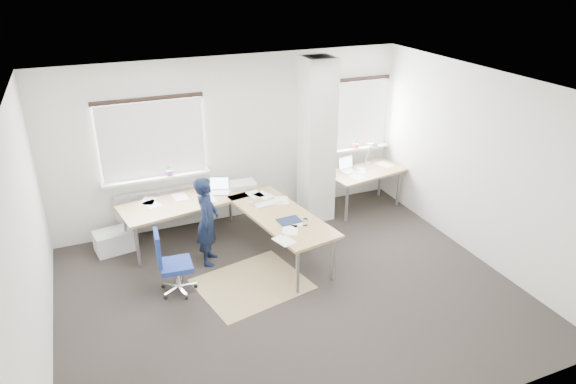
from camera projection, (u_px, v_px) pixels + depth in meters
name	position (u px, v px, depth m)	size (l,w,h in m)	color
ground	(290.00, 292.00, 7.02)	(6.00, 6.00, 0.00)	black
room_shell	(290.00, 160.00, 6.74)	(6.04, 5.04, 2.82)	beige
floor_mat	(252.00, 284.00, 7.19)	(1.42, 1.20, 0.01)	#9A8354
white_crate	(114.00, 241.00, 7.96)	(0.55, 0.39, 0.33)	white
desk_main	(235.00, 209.00, 7.81)	(2.82, 2.63, 0.96)	olive
desk_side	(365.00, 173.00, 9.13)	(1.50, 0.93, 1.22)	olive
task_chair	(174.00, 275.00, 6.92)	(0.51, 0.51, 0.95)	navy
person	(207.00, 221.00, 7.46)	(0.50, 0.33, 1.37)	black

